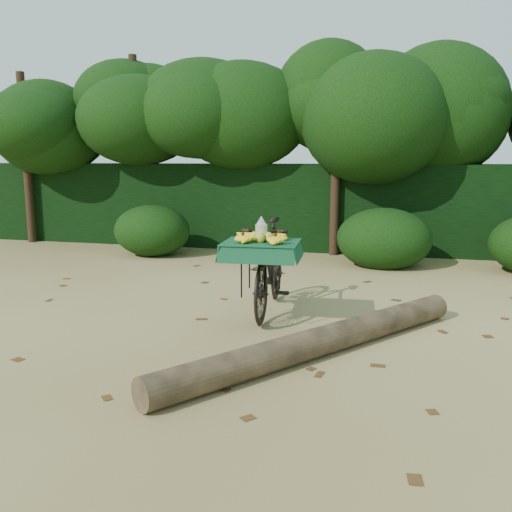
# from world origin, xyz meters

# --- Properties ---
(ground) EXTENTS (80.00, 80.00, 0.00)m
(ground) POSITION_xyz_m (0.00, 0.00, 0.00)
(ground) COLOR tan
(ground) RESTS_ON ground
(vendor_bicycle) EXTENTS (0.90, 1.99, 1.19)m
(vendor_bicycle) POSITION_xyz_m (0.18, 0.94, 0.60)
(vendor_bicycle) COLOR black
(vendor_bicycle) RESTS_ON ground
(fallen_log) EXTENTS (2.59, 3.39, 0.29)m
(fallen_log) POSITION_xyz_m (1.04, -0.40, 0.14)
(fallen_log) COLOR brown
(fallen_log) RESTS_ON ground
(hedge_backdrop) EXTENTS (26.00, 1.80, 1.80)m
(hedge_backdrop) POSITION_xyz_m (0.00, 6.30, 0.90)
(hedge_backdrop) COLOR black
(hedge_backdrop) RESTS_ON ground
(tree_row) EXTENTS (14.50, 2.00, 4.00)m
(tree_row) POSITION_xyz_m (-0.65, 5.50, 2.00)
(tree_row) COLOR black
(tree_row) RESTS_ON ground
(bush_clumps) EXTENTS (8.80, 1.70, 0.90)m
(bush_clumps) POSITION_xyz_m (0.50, 4.30, 0.45)
(bush_clumps) COLOR black
(bush_clumps) RESTS_ON ground
(leaf_litter) EXTENTS (7.00, 7.30, 0.01)m
(leaf_litter) POSITION_xyz_m (0.00, 0.65, 0.01)
(leaf_litter) COLOR #4E3014
(leaf_litter) RESTS_ON ground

